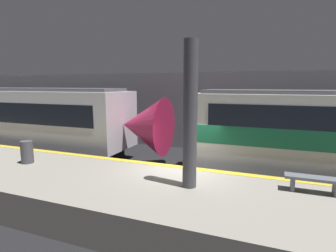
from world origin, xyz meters
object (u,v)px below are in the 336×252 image
(support_pillar_near, at_px, (190,116))
(train_modern, at_px, (11,119))
(platform_bench, at_px, (314,181))
(trash_bin, at_px, (27,152))

(support_pillar_near, xyz_separation_m, train_modern, (-12.30, 4.07, -1.17))
(platform_bench, bearing_deg, trash_bin, -175.47)
(trash_bin, bearing_deg, platform_bench, 4.53)
(platform_bench, height_order, trash_bin, trash_bin)
(support_pillar_near, distance_m, trash_bin, 6.62)
(support_pillar_near, distance_m, platform_bench, 3.84)
(train_modern, distance_m, platform_bench, 15.98)
(platform_bench, bearing_deg, train_modern, 168.18)
(platform_bench, distance_m, trash_bin, 9.77)
(train_modern, height_order, platform_bench, train_modern)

